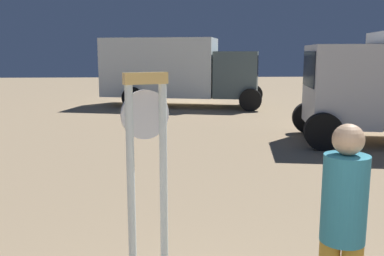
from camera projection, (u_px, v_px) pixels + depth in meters
name	position (u px, v px, depth m)	size (l,w,h in m)	color
standing_clock	(147.00, 166.00, 3.76)	(0.42, 0.24, 2.13)	white
person_near_clock	(343.00, 225.00, 3.26)	(0.34, 0.34, 1.77)	gold
box_truck_far	(177.00, 69.00, 18.44)	(7.21, 3.98, 2.92)	white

